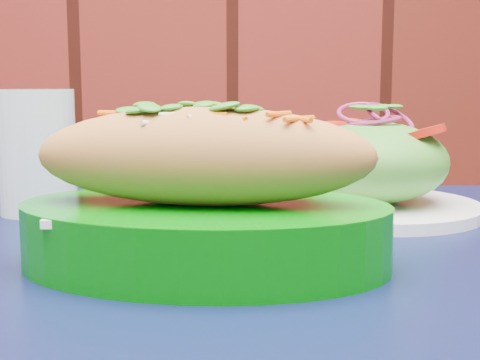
{
  "coord_description": "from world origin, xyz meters",
  "views": [
    {
      "loc": [
        -0.45,
        1.25,
        0.89
      ],
      "look_at": [
        -0.43,
        1.8,
        0.81
      ],
      "focal_mm": 50.0,
      "sensor_mm": 36.0,
      "label": 1
    }
  ],
  "objects": [
    {
      "name": "banh_mi_basket",
      "position": [
        -0.46,
        1.75,
        0.8
      ],
      "size": [
        0.31,
        0.23,
        0.13
      ],
      "rotation": [
        0.0,
        0.0,
        -0.17
      ],
      "color": "#006905",
      "rests_on": "cafe_table"
    },
    {
      "name": "salad_plate",
      "position": [
        -0.28,
        1.96,
        0.8
      ],
      "size": [
        0.23,
        0.23,
        0.12
      ],
      "rotation": [
        0.0,
        0.0,
        0.12
      ],
      "color": "white",
      "rests_on": "cafe_table"
    },
    {
      "name": "water_glass",
      "position": [
        -0.64,
        1.98,
        0.82
      ],
      "size": [
        0.08,
        0.08,
        0.13
      ],
      "primitive_type": "cylinder",
      "color": "silver",
      "rests_on": "cafe_table"
    }
  ]
}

